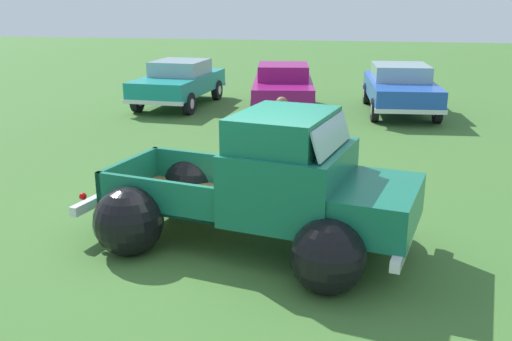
{
  "coord_description": "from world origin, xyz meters",
  "views": [
    {
      "loc": [
        1.53,
        -7.37,
        3.36
      ],
      "look_at": [
        0.0,
        0.74,
        0.84
      ],
      "focal_mm": 39.9,
      "sensor_mm": 36.0,
      "label": 1
    }
  ],
  "objects_px": {
    "vintage_pickup_truck": "(272,195)",
    "show_car_2": "(400,86)",
    "show_car_1": "(283,86)",
    "spectator_0": "(281,136)",
    "show_car_0": "(179,81)"
  },
  "relations": [
    {
      "from": "vintage_pickup_truck",
      "to": "show_car_2",
      "type": "xyz_separation_m",
      "value": [
        2.25,
        10.37,
        0.03
      ]
    },
    {
      "from": "show_car_0",
      "to": "spectator_0",
      "type": "height_order",
      "value": "spectator_0"
    },
    {
      "from": "show_car_1",
      "to": "show_car_2",
      "type": "height_order",
      "value": "same"
    },
    {
      "from": "vintage_pickup_truck",
      "to": "show_car_0",
      "type": "relative_size",
      "value": 1.13
    },
    {
      "from": "vintage_pickup_truck",
      "to": "show_car_1",
      "type": "xyz_separation_m",
      "value": [
        -1.23,
        9.77,
        0.02
      ]
    },
    {
      "from": "spectator_0",
      "to": "show_car_2",
      "type": "bearing_deg",
      "value": -38.74
    },
    {
      "from": "vintage_pickup_truck",
      "to": "show_car_1",
      "type": "bearing_deg",
      "value": 109.1
    },
    {
      "from": "vintage_pickup_truck",
      "to": "show_car_2",
      "type": "bearing_deg",
      "value": 89.66
    },
    {
      "from": "vintage_pickup_truck",
      "to": "spectator_0",
      "type": "xyz_separation_m",
      "value": [
        -0.27,
        2.73,
        0.18
      ]
    },
    {
      "from": "vintage_pickup_truck",
      "to": "show_car_2",
      "type": "height_order",
      "value": "vintage_pickup_truck"
    },
    {
      "from": "vintage_pickup_truck",
      "to": "show_car_2",
      "type": "relative_size",
      "value": 1.05
    },
    {
      "from": "show_car_2",
      "to": "spectator_0",
      "type": "distance_m",
      "value": 8.05
    },
    {
      "from": "show_car_2",
      "to": "spectator_0",
      "type": "bearing_deg",
      "value": -22.86
    },
    {
      "from": "vintage_pickup_truck",
      "to": "show_car_1",
      "type": "relative_size",
      "value": 1.13
    },
    {
      "from": "vintage_pickup_truck",
      "to": "show_car_0",
      "type": "bearing_deg",
      "value": 126.42
    }
  ]
}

